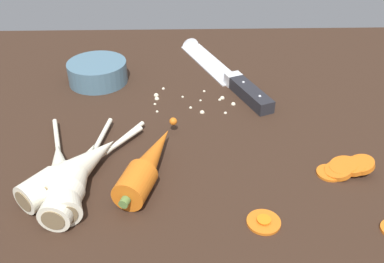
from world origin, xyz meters
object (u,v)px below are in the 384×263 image
(prep_bowl, at_px, (97,71))
(carrot_slice_stack, at_px, (345,168))
(whole_carrot, at_px, (148,164))
(carrot_slice_stray_mid, at_px, (264,221))
(parsnip_back, at_px, (83,166))
(parsnip_mid_right, at_px, (61,176))
(parsnip_front, at_px, (76,178))
(chefs_knife, at_px, (219,69))
(parsnip_mid_left, at_px, (68,172))

(prep_bowl, bearing_deg, carrot_slice_stack, -36.57)
(whole_carrot, xyz_separation_m, carrot_slice_stray_mid, (0.14, -0.09, -0.02))
(whole_carrot, bearing_deg, carrot_slice_stray_mid, -32.73)
(parsnip_back, distance_m, carrot_slice_stack, 0.36)
(parsnip_mid_right, height_order, carrot_slice_stack, parsnip_mid_right)
(parsnip_back, bearing_deg, whole_carrot, 0.29)
(parsnip_mid_right, height_order, carrot_slice_stray_mid, parsnip_mid_right)
(parsnip_mid_right, distance_m, parsnip_back, 0.03)
(whole_carrot, relative_size, parsnip_front, 0.82)
(parsnip_front, relative_size, prep_bowl, 2.11)
(chefs_knife, height_order, carrot_slice_stack, chefs_knife)
(parsnip_mid_left, xyz_separation_m, carrot_slice_stray_mid, (0.25, -0.08, -0.02))
(parsnip_front, bearing_deg, parsnip_mid_right, 167.10)
(parsnip_front, bearing_deg, parsnip_mid_left, 133.34)
(parsnip_front, height_order, prep_bowl, same)
(chefs_knife, distance_m, carrot_slice_stray_mid, 0.41)
(carrot_slice_stack, relative_size, carrot_slice_stray_mid, 1.91)
(chefs_knife, bearing_deg, prep_bowl, -171.33)
(parsnip_front, distance_m, parsnip_back, 0.03)
(carrot_slice_stack, bearing_deg, parsnip_front, -175.75)
(chefs_knife, relative_size, parsnip_back, 1.80)
(parsnip_back, xyz_separation_m, prep_bowl, (-0.02, 0.28, 0.00))
(parsnip_mid_right, xyz_separation_m, carrot_slice_stack, (0.38, 0.02, -0.01))
(parsnip_mid_right, xyz_separation_m, prep_bowl, (0.00, 0.30, 0.00))
(parsnip_back, bearing_deg, parsnip_front, -98.58)
(parsnip_mid_left, relative_size, parsnip_back, 0.99)
(whole_carrot, relative_size, prep_bowl, 1.72)
(parsnip_mid_left, bearing_deg, carrot_slice_stray_mid, -17.70)
(chefs_knife, xyz_separation_m, carrot_slice_stray_mid, (0.02, -0.41, -0.00))
(chefs_knife, bearing_deg, parsnip_mid_left, -124.23)
(parsnip_front, bearing_deg, carrot_slice_stack, 4.25)
(parsnip_back, height_order, prep_bowl, same)
(parsnip_mid_right, bearing_deg, whole_carrot, 11.20)
(parsnip_mid_left, bearing_deg, chefs_knife, 55.77)
(chefs_knife, xyz_separation_m, whole_carrot, (-0.12, -0.32, 0.01))
(parsnip_front, bearing_deg, whole_carrot, 16.27)
(carrot_slice_stray_mid, bearing_deg, parsnip_mid_left, 162.30)
(chefs_knife, distance_m, parsnip_mid_right, 0.41)
(chefs_knife, bearing_deg, carrot_slice_stack, -64.97)
(parsnip_mid_right, height_order, parsnip_back, same)
(carrot_slice_stray_mid, bearing_deg, whole_carrot, 147.27)
(whole_carrot, height_order, parsnip_mid_right, whole_carrot)
(parsnip_back, xyz_separation_m, carrot_slice_stack, (0.36, 0.00, -0.01))
(parsnip_mid_left, bearing_deg, parsnip_back, 36.54)
(prep_bowl, bearing_deg, parsnip_mid_left, -88.63)
(parsnip_mid_left, xyz_separation_m, parsnip_mid_right, (-0.01, -0.01, -0.00))
(chefs_knife, height_order, whole_carrot, whole_carrot)
(chefs_knife, height_order, parsnip_back, parsnip_back)
(parsnip_mid_right, bearing_deg, parsnip_mid_left, 51.96)
(chefs_knife, height_order, parsnip_mid_right, parsnip_mid_right)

